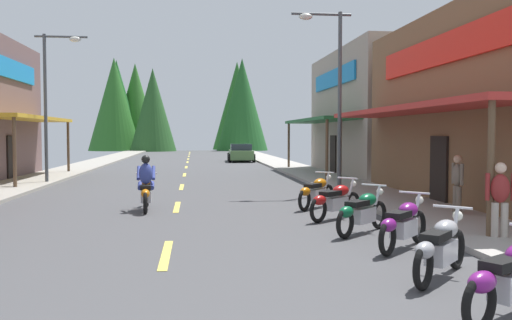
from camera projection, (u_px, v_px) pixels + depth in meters
The scene contains 18 objects.
ground at pixel (185, 175), 29.57m from camera, with size 10.82×86.46×0.10m, color #424244.
sidewalk_left at pixel (58, 174), 28.80m from camera, with size 2.56×86.46×0.12m, color gray.
sidewalk_right at pixel (305, 172), 30.32m from camera, with size 2.56×86.46×0.12m, color #9E9991.
centerline_dashes at pixel (186, 168), 34.76m from camera, with size 0.16×64.49×0.01m.
storefront_right_far at pixel (392, 113), 29.31m from camera, with size 8.26×11.25×6.59m.
streetlamp_left at pixel (53, 87), 23.20m from camera, with size 2.19×0.30×6.43m.
streetlamp_right at pixel (331, 76), 19.69m from camera, with size 2.19×0.30×6.59m.
motorcycle_parked_right_0 at pixel (512, 277), 6.28m from camera, with size 1.87×1.22×1.04m.
motorcycle_parked_right_1 at pixel (441, 247), 8.00m from camera, with size 1.55×1.62×1.04m.
motorcycle_parked_right_2 at pixel (403, 223), 10.08m from camera, with size 1.55×1.62×1.04m.
motorcycle_parked_right_3 at pixel (362, 211), 11.68m from camera, with size 1.61×1.55×1.04m.
motorcycle_parked_right_4 at pixel (336, 200), 13.64m from camera, with size 1.70×1.46×1.04m.
motorcycle_parked_right_5 at pixel (316, 192), 15.70m from camera, with size 1.46×1.70×1.04m.
rider_cruising_lead at pixel (146, 187), 15.28m from camera, with size 0.60×2.14×1.57m.
pedestrian_by_shop at pixel (457, 181), 13.96m from camera, with size 0.27×0.57×1.62m.
pedestrian_waiting at pixel (500, 197), 10.66m from camera, with size 0.55×0.34×1.60m.
parked_car_curbside at pixel (241, 153), 42.90m from camera, with size 2.19×4.36×1.40m.
treeline_backdrop at pixel (164, 106), 73.84m from camera, with size 23.92×13.06×12.57m.
Camera 1 is at (0.51, -1.52, 2.15)m, focal length 38.02 mm.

